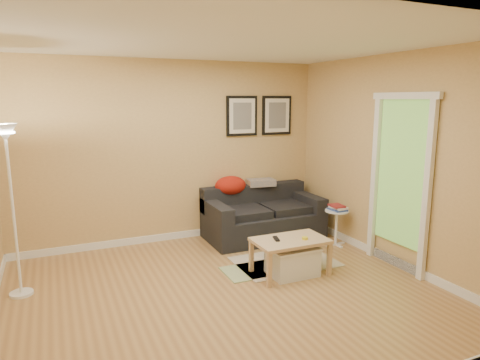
# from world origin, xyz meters

# --- Properties ---
(floor) EXTENTS (4.50, 4.50, 0.00)m
(floor) POSITION_xyz_m (0.00, 0.00, 0.00)
(floor) COLOR #AA8048
(floor) RESTS_ON ground
(ceiling) EXTENTS (4.50, 4.50, 0.00)m
(ceiling) POSITION_xyz_m (0.00, 0.00, 2.60)
(ceiling) COLOR white
(ceiling) RESTS_ON wall_back
(wall_back) EXTENTS (4.50, 0.00, 4.50)m
(wall_back) POSITION_xyz_m (0.00, 2.00, 1.30)
(wall_back) COLOR tan
(wall_back) RESTS_ON ground
(wall_front) EXTENTS (4.50, 0.00, 4.50)m
(wall_front) POSITION_xyz_m (0.00, -2.00, 1.30)
(wall_front) COLOR tan
(wall_front) RESTS_ON ground
(wall_right) EXTENTS (0.00, 4.00, 4.00)m
(wall_right) POSITION_xyz_m (2.25, 0.00, 1.30)
(wall_right) COLOR tan
(wall_right) RESTS_ON ground
(baseboard_back) EXTENTS (4.50, 0.02, 0.10)m
(baseboard_back) POSITION_xyz_m (0.00, 1.99, 0.05)
(baseboard_back) COLOR white
(baseboard_back) RESTS_ON ground
(baseboard_right) EXTENTS (0.02, 4.00, 0.10)m
(baseboard_right) POSITION_xyz_m (2.24, 0.00, 0.05)
(baseboard_right) COLOR white
(baseboard_right) RESTS_ON ground
(sofa) EXTENTS (1.70, 0.90, 0.75)m
(sofa) POSITION_xyz_m (1.23, 1.53, 0.38)
(sofa) COLOR black
(sofa) RESTS_ON ground
(red_throw) EXTENTS (0.48, 0.36, 0.28)m
(red_throw) POSITION_xyz_m (0.84, 1.85, 0.77)
(red_throw) COLOR red
(red_throw) RESTS_ON sofa
(plaid_throw) EXTENTS (0.45, 0.32, 0.10)m
(plaid_throw) POSITION_xyz_m (1.34, 1.83, 0.78)
(plaid_throw) COLOR tan
(plaid_throw) RESTS_ON sofa
(framed_print_left) EXTENTS (0.50, 0.04, 0.60)m
(framed_print_left) POSITION_xyz_m (1.08, 1.98, 1.80)
(framed_print_left) COLOR black
(framed_print_left) RESTS_ON wall_back
(framed_print_right) EXTENTS (0.50, 0.04, 0.60)m
(framed_print_right) POSITION_xyz_m (1.68, 1.98, 1.80)
(framed_print_right) COLOR black
(framed_print_right) RESTS_ON wall_back
(area_rug) EXTENTS (1.25, 0.85, 0.01)m
(area_rug) POSITION_xyz_m (1.03, 0.52, 0.01)
(area_rug) COLOR beige
(area_rug) RESTS_ON ground
(green_runner) EXTENTS (0.70, 0.50, 0.01)m
(green_runner) POSITION_xyz_m (0.53, 0.43, 0.01)
(green_runner) COLOR #668C4C
(green_runner) RESTS_ON ground
(coffee_table) EXTENTS (0.95, 0.68, 0.43)m
(coffee_table) POSITION_xyz_m (0.90, 0.18, 0.22)
(coffee_table) COLOR tan
(coffee_table) RESTS_ON ground
(remote_control) EXTENTS (0.09, 0.17, 0.02)m
(remote_control) POSITION_xyz_m (0.74, 0.23, 0.44)
(remote_control) COLOR black
(remote_control) RESTS_ON coffee_table
(tape_roll) EXTENTS (0.07, 0.07, 0.03)m
(tape_roll) POSITION_xyz_m (1.05, 0.09, 0.45)
(tape_roll) COLOR yellow
(tape_roll) RESTS_ON coffee_table
(storage_bin) EXTENTS (0.57, 0.42, 0.35)m
(storage_bin) POSITION_xyz_m (0.91, 0.14, 0.18)
(storage_bin) COLOR white
(storage_bin) RESTS_ON ground
(side_table) EXTENTS (0.34, 0.34, 0.51)m
(side_table) POSITION_xyz_m (2.02, 0.79, 0.26)
(side_table) COLOR white
(side_table) RESTS_ON ground
(book_stack) EXTENTS (0.24, 0.28, 0.08)m
(book_stack) POSITION_xyz_m (2.03, 0.80, 0.55)
(book_stack) COLOR navy
(book_stack) RESTS_ON side_table
(floor_lamp) EXTENTS (0.24, 0.24, 1.82)m
(floor_lamp) POSITION_xyz_m (-2.00, 0.86, 0.86)
(floor_lamp) COLOR white
(floor_lamp) RESTS_ON ground
(doorway) EXTENTS (0.12, 1.01, 2.13)m
(doorway) POSITION_xyz_m (2.20, -0.15, 1.02)
(doorway) COLOR white
(doorway) RESTS_ON ground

